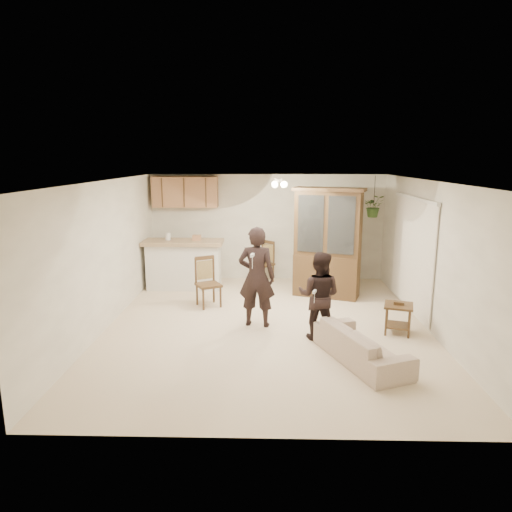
{
  "coord_description": "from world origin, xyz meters",
  "views": [
    {
      "loc": [
        0.01,
        -7.5,
        2.86
      ],
      "look_at": [
        -0.19,
        0.4,
        1.17
      ],
      "focal_mm": 32.0,
      "sensor_mm": 36.0,
      "label": 1
    }
  ],
  "objects_px": {
    "adult": "(257,275)",
    "child": "(319,298)",
    "side_table": "(398,318)",
    "chair_bar": "(209,293)",
    "chair_hutch_right": "(334,279)",
    "sofa": "(362,337)",
    "chair_hutch_left": "(262,271)",
    "china_hutch": "(328,244)"
  },
  "relations": [
    {
      "from": "child",
      "to": "china_hutch",
      "type": "xyz_separation_m",
      "value": [
        0.43,
        2.37,
        0.45
      ]
    },
    {
      "from": "sofa",
      "to": "china_hutch",
      "type": "bearing_deg",
      "value": -20.01
    },
    {
      "from": "sofa",
      "to": "child",
      "type": "height_order",
      "value": "child"
    },
    {
      "from": "child",
      "to": "china_hutch",
      "type": "relative_size",
      "value": 0.59
    },
    {
      "from": "chair_bar",
      "to": "chair_hutch_left",
      "type": "bearing_deg",
      "value": 31.75
    },
    {
      "from": "sofa",
      "to": "adult",
      "type": "xyz_separation_m",
      "value": [
        -1.54,
        1.4,
        0.53
      ]
    },
    {
      "from": "china_hutch",
      "to": "chair_hutch_left",
      "type": "height_order",
      "value": "china_hutch"
    },
    {
      "from": "china_hutch",
      "to": "chair_bar",
      "type": "bearing_deg",
      "value": -142.98
    },
    {
      "from": "adult",
      "to": "chair_hutch_right",
      "type": "relative_size",
      "value": 1.83
    },
    {
      "from": "sofa",
      "to": "chair_hutch_right",
      "type": "height_order",
      "value": "chair_hutch_right"
    },
    {
      "from": "side_table",
      "to": "chair_hutch_left",
      "type": "height_order",
      "value": "chair_hutch_left"
    },
    {
      "from": "adult",
      "to": "chair_hutch_right",
      "type": "xyz_separation_m",
      "value": [
        1.63,
        2.08,
        -0.62
      ]
    },
    {
      "from": "child",
      "to": "chair_hutch_right",
      "type": "distance_m",
      "value": 2.75
    },
    {
      "from": "side_table",
      "to": "chair_hutch_right",
      "type": "height_order",
      "value": "chair_hutch_right"
    },
    {
      "from": "child",
      "to": "chair_bar",
      "type": "relative_size",
      "value": 1.38
    },
    {
      "from": "sofa",
      "to": "chair_hutch_left",
      "type": "relative_size",
      "value": 1.93
    },
    {
      "from": "sofa",
      "to": "side_table",
      "type": "height_order",
      "value": "sofa"
    },
    {
      "from": "adult",
      "to": "child",
      "type": "relative_size",
      "value": 1.33
    },
    {
      "from": "adult",
      "to": "chair_hutch_left",
      "type": "relative_size",
      "value": 1.85
    },
    {
      "from": "adult",
      "to": "side_table",
      "type": "distance_m",
      "value": 2.47
    },
    {
      "from": "chair_hutch_left",
      "to": "adult",
      "type": "bearing_deg",
      "value": -47.82
    },
    {
      "from": "sofa",
      "to": "side_table",
      "type": "bearing_deg",
      "value": -58.87
    },
    {
      "from": "adult",
      "to": "child",
      "type": "xyz_separation_m",
      "value": [
        1.01,
        -0.57,
        -0.22
      ]
    },
    {
      "from": "child",
      "to": "chair_hutch_left",
      "type": "bearing_deg",
      "value": -55.93
    },
    {
      "from": "sofa",
      "to": "chair_hutch_left",
      "type": "height_order",
      "value": "chair_hutch_left"
    },
    {
      "from": "side_table",
      "to": "chair_hutch_right",
      "type": "relative_size",
      "value": 0.58
    },
    {
      "from": "china_hutch",
      "to": "side_table",
      "type": "xyz_separation_m",
      "value": [
        0.93,
        -2.11,
        -0.87
      ]
    },
    {
      "from": "sofa",
      "to": "chair_hutch_left",
      "type": "bearing_deg",
      "value": -2.78
    },
    {
      "from": "child",
      "to": "chair_hutch_left",
      "type": "height_order",
      "value": "child"
    },
    {
      "from": "child",
      "to": "chair_bar",
      "type": "height_order",
      "value": "child"
    },
    {
      "from": "chair_hutch_left",
      "to": "chair_hutch_right",
      "type": "height_order",
      "value": "chair_hutch_right"
    },
    {
      "from": "side_table",
      "to": "chair_bar",
      "type": "height_order",
      "value": "chair_bar"
    },
    {
      "from": "side_table",
      "to": "chair_bar",
      "type": "bearing_deg",
      "value": 158.12
    },
    {
      "from": "china_hutch",
      "to": "side_table",
      "type": "bearing_deg",
      "value": -47.14
    },
    {
      "from": "side_table",
      "to": "chair_bar",
      "type": "xyz_separation_m",
      "value": [
        -3.33,
        1.34,
        0.02
      ]
    },
    {
      "from": "sofa",
      "to": "china_hutch",
      "type": "distance_m",
      "value": 3.29
    },
    {
      "from": "sofa",
      "to": "side_table",
      "type": "xyz_separation_m",
      "value": [
        0.82,
        1.09,
        -0.11
      ]
    },
    {
      "from": "sofa",
      "to": "chair_hutch_left",
      "type": "distance_m",
      "value": 4.5
    },
    {
      "from": "adult",
      "to": "chair_hutch_left",
      "type": "height_order",
      "value": "adult"
    },
    {
      "from": "adult",
      "to": "child",
      "type": "height_order",
      "value": "adult"
    },
    {
      "from": "side_table",
      "to": "chair_hutch_left",
      "type": "distance_m",
      "value": 3.9
    },
    {
      "from": "adult",
      "to": "side_table",
      "type": "relative_size",
      "value": 3.19
    }
  ]
}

